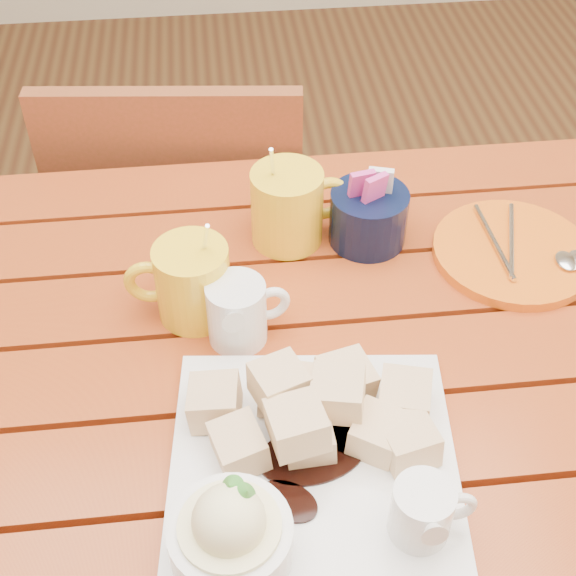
{
  "coord_description": "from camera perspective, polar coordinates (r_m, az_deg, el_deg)",
  "views": [
    {
      "loc": [
        -0.04,
        -0.58,
        1.43
      ],
      "look_at": [
        0.02,
        0.05,
        0.82
      ],
      "focal_mm": 50.0,
      "sensor_mm": 36.0,
      "label": 1
    }
  ],
  "objects": [
    {
      "name": "cream_pitcher",
      "position": [
        0.89,
        -3.52,
        -1.69
      ],
      "size": [
        0.1,
        0.08,
        0.08
      ],
      "rotation": [
        0.0,
        0.0,
        0.21
      ],
      "color": "white",
      "rests_on": "table"
    },
    {
      "name": "coffee_mug_right",
      "position": [
        1.01,
        0.09,
        5.89
      ],
      "size": [
        0.13,
        0.09,
        0.15
      ],
      "rotation": [
        0.0,
        0.0,
        0.22
      ],
      "color": "yellow",
      "rests_on": "table"
    },
    {
      "name": "dessert_plate",
      "position": [
        0.77,
        0.86,
        -12.8
      ],
      "size": [
        0.3,
        0.3,
        0.11
      ],
      "rotation": [
        0.0,
        0.0,
        -0.1
      ],
      "color": "white",
      "rests_on": "table"
    },
    {
      "name": "sugar_caddy",
      "position": [
        1.02,
        5.74,
        5.15
      ],
      "size": [
        0.1,
        0.1,
        0.11
      ],
      "color": "black",
      "rests_on": "table"
    },
    {
      "name": "orange_saucer",
      "position": [
        1.05,
        15.79,
        2.45
      ],
      "size": [
        0.2,
        0.2,
        0.02
      ],
      "rotation": [
        0.0,
        0.0,
        -0.16
      ],
      "color": "orange",
      "rests_on": "table"
    },
    {
      "name": "coffee_mug_left",
      "position": [
        0.92,
        -6.96,
        0.49
      ],
      "size": [
        0.12,
        0.09,
        0.14
      ],
      "rotation": [
        0.0,
        0.0,
        -0.11
      ],
      "color": "yellow",
      "rests_on": "table"
    },
    {
      "name": "chair_far",
      "position": [
        1.47,
        -6.96,
        3.16
      ],
      "size": [
        0.44,
        0.44,
        0.84
      ],
      "rotation": [
        0.0,
        0.0,
        3.04
      ],
      "color": "brown",
      "rests_on": "ground"
    },
    {
      "name": "table",
      "position": [
        0.97,
        -1.15,
        -9.66
      ],
      "size": [
        1.2,
        0.79,
        0.75
      ],
      "color": "maroon",
      "rests_on": "ground"
    }
  ]
}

